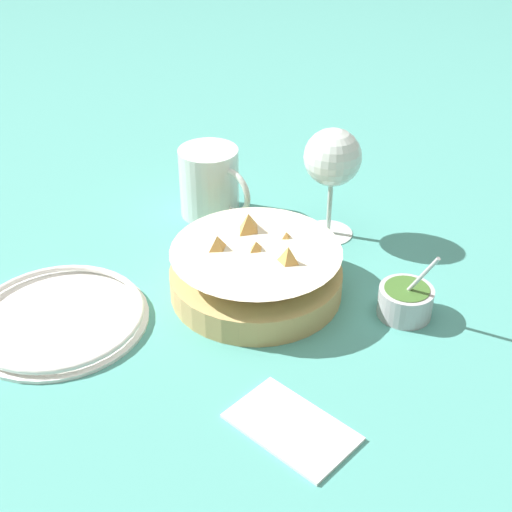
{
  "coord_description": "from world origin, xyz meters",
  "views": [
    {
      "loc": [
        0.5,
        -0.56,
        0.55
      ],
      "look_at": [
        -0.02,
        -0.02,
        0.06
      ],
      "focal_mm": 50.0,
      "sensor_mm": 36.0,
      "label": 1
    }
  ],
  "objects_px": {
    "sauce_cup": "(406,300)",
    "beer_mug": "(210,185)",
    "wine_glass": "(332,161)",
    "side_plate": "(58,317)",
    "food_basket": "(256,271)"
  },
  "relations": [
    {
      "from": "sauce_cup",
      "to": "beer_mug",
      "type": "xyz_separation_m",
      "value": [
        -0.36,
        0.01,
        0.03
      ]
    },
    {
      "from": "sauce_cup",
      "to": "wine_glass",
      "type": "bearing_deg",
      "value": 156.17
    },
    {
      "from": "beer_mug",
      "to": "side_plate",
      "type": "distance_m",
      "value": 0.32
    },
    {
      "from": "beer_mug",
      "to": "wine_glass",
      "type": "bearing_deg",
      "value": 25.18
    },
    {
      "from": "wine_glass",
      "to": "sauce_cup",
      "type": "bearing_deg",
      "value": -23.83
    },
    {
      "from": "sauce_cup",
      "to": "wine_glass",
      "type": "height_order",
      "value": "wine_glass"
    },
    {
      "from": "wine_glass",
      "to": "side_plate",
      "type": "xyz_separation_m",
      "value": [
        -0.11,
        -0.39,
        -0.11
      ]
    },
    {
      "from": "food_basket",
      "to": "wine_glass",
      "type": "relative_size",
      "value": 1.35
    },
    {
      "from": "wine_glass",
      "to": "beer_mug",
      "type": "distance_m",
      "value": 0.2
    },
    {
      "from": "sauce_cup",
      "to": "wine_glass",
      "type": "relative_size",
      "value": 0.61
    },
    {
      "from": "sauce_cup",
      "to": "side_plate",
      "type": "relative_size",
      "value": 0.45
    },
    {
      "from": "beer_mug",
      "to": "side_plate",
      "type": "height_order",
      "value": "beer_mug"
    },
    {
      "from": "sauce_cup",
      "to": "beer_mug",
      "type": "bearing_deg",
      "value": 179.16
    },
    {
      "from": "wine_glass",
      "to": "beer_mug",
      "type": "height_order",
      "value": "wine_glass"
    },
    {
      "from": "food_basket",
      "to": "side_plate",
      "type": "relative_size",
      "value": 1.0
    }
  ]
}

